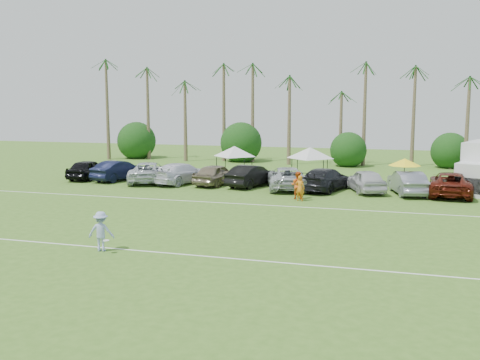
# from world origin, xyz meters

# --- Properties ---
(ground) EXTENTS (120.00, 120.00, 0.00)m
(ground) POSITION_xyz_m (0.00, 0.00, 0.00)
(ground) COLOR #40691F
(ground) RESTS_ON ground
(field_lines) EXTENTS (80.00, 12.10, 0.01)m
(field_lines) POSITION_xyz_m (0.00, 8.00, 0.01)
(field_lines) COLOR white
(field_lines) RESTS_ON ground
(palm_tree_0) EXTENTS (2.40, 2.40, 8.90)m
(palm_tree_0) POSITION_xyz_m (-22.00, 38.00, 7.48)
(palm_tree_0) COLOR brown
(palm_tree_0) RESTS_ON ground
(palm_tree_1) EXTENTS (2.40, 2.40, 9.90)m
(palm_tree_1) POSITION_xyz_m (-17.00, 38.00, 8.35)
(palm_tree_1) COLOR brown
(palm_tree_1) RESTS_ON ground
(palm_tree_2) EXTENTS (2.40, 2.40, 10.90)m
(palm_tree_2) POSITION_xyz_m (-12.00, 38.00, 9.21)
(palm_tree_2) COLOR brown
(palm_tree_2) RESTS_ON ground
(palm_tree_3) EXTENTS (2.40, 2.40, 11.90)m
(palm_tree_3) POSITION_xyz_m (-8.00, 38.00, 10.06)
(palm_tree_3) COLOR brown
(palm_tree_3) RESTS_ON ground
(palm_tree_4) EXTENTS (2.40, 2.40, 8.90)m
(palm_tree_4) POSITION_xyz_m (-4.00, 38.00, 7.48)
(palm_tree_4) COLOR brown
(palm_tree_4) RESTS_ON ground
(palm_tree_5) EXTENTS (2.40, 2.40, 9.90)m
(palm_tree_5) POSITION_xyz_m (0.00, 38.00, 8.35)
(palm_tree_5) COLOR brown
(palm_tree_5) RESTS_ON ground
(palm_tree_6) EXTENTS (2.40, 2.40, 10.90)m
(palm_tree_6) POSITION_xyz_m (4.00, 38.00, 9.21)
(palm_tree_6) COLOR brown
(palm_tree_6) RESTS_ON ground
(palm_tree_7) EXTENTS (2.40, 2.40, 11.90)m
(palm_tree_7) POSITION_xyz_m (8.00, 38.00, 10.06)
(palm_tree_7) COLOR brown
(palm_tree_7) RESTS_ON ground
(palm_tree_8) EXTENTS (2.40, 2.40, 8.90)m
(palm_tree_8) POSITION_xyz_m (13.00, 38.00, 7.48)
(palm_tree_8) COLOR brown
(palm_tree_8) RESTS_ON ground
(palm_tree_9) EXTENTS (2.40, 2.40, 9.90)m
(palm_tree_9) POSITION_xyz_m (18.00, 38.00, 8.35)
(palm_tree_9) COLOR brown
(palm_tree_9) RESTS_ON ground
(bush_tree_0) EXTENTS (4.00, 4.00, 4.00)m
(bush_tree_0) POSITION_xyz_m (-19.00, 39.00, 1.80)
(bush_tree_0) COLOR brown
(bush_tree_0) RESTS_ON ground
(bush_tree_1) EXTENTS (4.00, 4.00, 4.00)m
(bush_tree_1) POSITION_xyz_m (-6.00, 39.00, 1.80)
(bush_tree_1) COLOR brown
(bush_tree_1) RESTS_ON ground
(bush_tree_2) EXTENTS (4.00, 4.00, 4.00)m
(bush_tree_2) POSITION_xyz_m (6.00, 39.00, 1.80)
(bush_tree_2) COLOR brown
(bush_tree_2) RESTS_ON ground
(bush_tree_3) EXTENTS (4.00, 4.00, 4.00)m
(bush_tree_3) POSITION_xyz_m (16.00, 39.00, 1.80)
(bush_tree_3) COLOR brown
(bush_tree_3) RESTS_ON ground
(sideline_player_a) EXTENTS (0.69, 0.52, 1.73)m
(sideline_player_a) POSITION_xyz_m (4.70, 16.13, 0.86)
(sideline_player_a) COLOR orange
(sideline_player_a) RESTS_ON ground
(sideline_player_b) EXTENTS (1.02, 0.85, 1.87)m
(sideline_player_b) POSITION_xyz_m (4.39, 16.87, 0.94)
(sideline_player_b) COLOR #D55417
(sideline_player_b) RESTS_ON ground
(canopy_tent_left) EXTENTS (3.92, 3.92, 3.18)m
(canopy_tent_left) POSITION_xyz_m (-3.01, 26.48, 2.72)
(canopy_tent_left) COLOR black
(canopy_tent_left) RESTS_ON ground
(canopy_tent_right) EXTENTS (4.05, 4.05, 3.28)m
(canopy_tent_right) POSITION_xyz_m (3.80, 26.05, 2.81)
(canopy_tent_right) COLOR black
(canopy_tent_right) RESTS_ON ground
(market_umbrella) EXTENTS (2.30, 2.30, 2.56)m
(market_umbrella) POSITION_xyz_m (11.38, 21.11, 2.30)
(market_umbrella) COLOR black
(market_umbrella) RESTS_ON ground
(frisbee_player) EXTENTS (1.26, 0.90, 1.77)m
(frisbee_player) POSITION_xyz_m (-1.57, 1.52, 0.88)
(frisbee_player) COLOR #9AA9DB
(frisbee_player) RESTS_ON ground
(parked_car_0) EXTENTS (2.32, 5.07, 1.69)m
(parked_car_0) POSITION_xyz_m (-14.69, 21.45, 0.84)
(parked_car_0) COLOR black
(parked_car_0) RESTS_ON ground
(parked_car_1) EXTENTS (2.94, 5.40, 1.69)m
(parked_car_1) POSITION_xyz_m (-11.77, 21.48, 0.84)
(parked_car_1) COLOR black
(parked_car_1) RESTS_ON ground
(parked_car_2) EXTENTS (4.67, 6.66, 1.69)m
(parked_car_2) POSITION_xyz_m (-8.85, 21.14, 0.84)
(parked_car_2) COLOR silver
(parked_car_2) RESTS_ON ground
(parked_car_3) EXTENTS (4.06, 6.26, 1.69)m
(parked_car_3) POSITION_xyz_m (-5.92, 21.25, 0.84)
(parked_car_3) COLOR silver
(parked_car_3) RESTS_ON ground
(parked_car_4) EXTENTS (2.88, 5.24, 1.69)m
(parked_car_4) POSITION_xyz_m (-3.00, 21.36, 0.84)
(parked_car_4) COLOR #82735B
(parked_car_4) RESTS_ON ground
(parked_car_5) EXTENTS (3.17, 5.42, 1.69)m
(parked_car_5) POSITION_xyz_m (-0.08, 21.40, 0.84)
(parked_car_5) COLOR black
(parked_car_5) RESTS_ON ground
(parked_car_6) EXTENTS (4.33, 6.60, 1.69)m
(parked_car_6) POSITION_xyz_m (2.84, 20.91, 0.84)
(parked_car_6) COLOR #AEB3B8
(parked_car_6) RESTS_ON ground
(parked_car_7) EXTENTS (3.85, 6.24, 1.69)m
(parked_car_7) POSITION_xyz_m (5.76, 21.03, 0.84)
(parked_car_7) COLOR black
(parked_car_7) RESTS_ON ground
(parked_car_8) EXTENTS (3.57, 5.34, 1.69)m
(parked_car_8) POSITION_xyz_m (8.69, 21.14, 0.84)
(parked_car_8) COLOR silver
(parked_car_8) RESTS_ON ground
(parked_car_9) EXTENTS (2.95, 5.40, 1.69)m
(parked_car_9) POSITION_xyz_m (11.61, 20.94, 0.84)
(parked_car_9) COLOR slate
(parked_car_9) RESTS_ON ground
(parked_car_10) EXTENTS (3.25, 6.27, 1.69)m
(parked_car_10) POSITION_xyz_m (14.53, 21.15, 0.84)
(parked_car_10) COLOR #56170D
(parked_car_10) RESTS_ON ground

